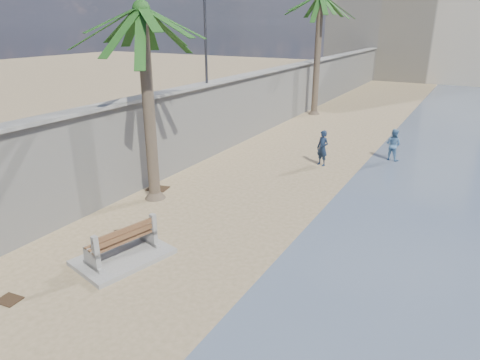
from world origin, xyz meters
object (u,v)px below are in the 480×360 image
at_px(bench_far, 122,245).
at_px(palm_mid, 141,12).
at_px(person_a, 323,146).
at_px(person_b, 393,143).

bearing_deg(bench_far, palm_mid, 118.44).
distance_m(palm_mid, person_a, 9.91).
relative_size(bench_far, person_b, 1.66).
distance_m(bench_far, palm_mid, 7.63).
bearing_deg(person_b, bench_far, 86.44).
bearing_deg(person_a, person_b, 64.84).
xyz_separation_m(person_a, person_b, (2.70, 2.44, -0.10)).
xyz_separation_m(bench_far, palm_mid, (-2.14, 3.95, 6.17)).
relative_size(palm_mid, person_b, 4.45).
height_order(bench_far, palm_mid, palm_mid).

